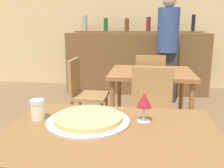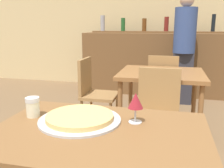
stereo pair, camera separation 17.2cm
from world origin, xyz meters
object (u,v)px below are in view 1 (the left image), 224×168
Objects in this scene: chair_far_side_front at (152,109)px; cheese_shaker at (38,109)px; chair_far_side_back at (150,82)px; person_standing at (167,45)px; chair_far_side_left at (83,90)px; wine_glass at (144,101)px; pizza_tray at (88,119)px.

chair_far_side_front is 8.07× the size of cheese_shaker.
chair_far_side_front is 1.00× the size of chair_far_side_back.
person_standing is (0.28, 0.81, 0.43)m from chair_far_side_back.
chair_far_side_left is at bearing 95.25° from cheese_shaker.
wine_glass is (0.71, -1.51, 0.36)m from chair_far_side_left.
pizza_tray is at bearing -1.50° from cheese_shaker.
pizza_tray is 0.31m from wine_glass.
cheese_shaker is (0.14, -1.55, 0.30)m from chair_far_side_left.
wine_glass is at bearing 88.00° from chair_far_side_back.
chair_far_side_back is 2.02× the size of pizza_tray.
pizza_tray is (0.42, -1.56, 0.27)m from chair_far_side_left.
chair_far_side_back is 2.11m from wine_glass.
cheese_shaker is 3.08m from person_standing.
cheese_shaker is (-0.64, -2.12, 0.30)m from chair_far_side_back.
chair_far_side_back is at bearing 88.00° from wine_glass.
pizza_tray is (-0.36, -0.99, 0.27)m from chair_far_side_front.
chair_far_side_back is 8.07× the size of cheese_shaker.
cheese_shaker is 0.69× the size of wine_glass.
person_standing reaches higher than chair_far_side_back.
person_standing is at bearing 83.04° from wine_glass.
wine_glass is at bearing -96.96° from person_standing.
wine_glass is at bearing 4.36° from cheese_shaker.
chair_far_side_left is 1.80m from person_standing.
person_standing is at bearing 81.82° from chair_far_side_front.
person_standing reaches higher than chair_far_side_front.
wine_glass is (-0.35, -2.89, -0.07)m from person_standing.
chair_far_side_front is at bearing 90.00° from chair_far_side_back.
wine_glass is at bearing -154.85° from chair_far_side_left.
person_standing is at bearing -109.03° from chair_far_side_back.
pizza_tray is at bearing -102.28° from person_standing.
chair_far_side_left is 5.54× the size of wine_glass.
person_standing reaches higher than chair_far_side_left.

